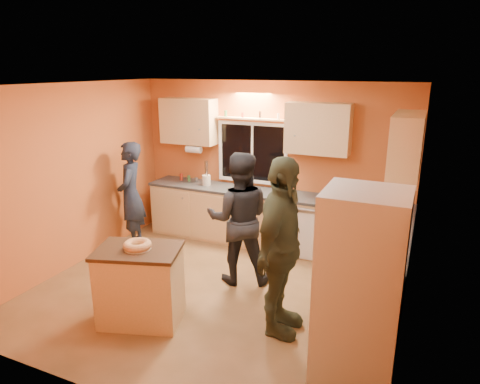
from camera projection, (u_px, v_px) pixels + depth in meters
The scene contains 14 objects.
ground at pixel (215, 292), 5.53m from camera, with size 4.50×4.50×0.00m, color brown.
room_shell at pixel (236, 164), 5.39m from camera, with size 4.54×4.04×2.61m.
back_counter at pixel (263, 218), 6.89m from camera, with size 4.23×0.62×0.90m.
right_counter at pixel (379, 272), 5.08m from camera, with size 0.62×1.84×0.90m.
refrigerator at pixel (360, 287), 3.84m from camera, with size 0.72×0.70×1.80m, color silver.
island at pixel (140, 285), 4.80m from camera, with size 1.06×0.87×0.88m.
bundt_pastry at pixel (137, 245), 4.67m from camera, with size 0.31×0.31×0.09m, color tan.
person_left at pixel (131, 195), 6.75m from camera, with size 0.62×0.41×1.70m, color black.
person_center at pixel (239, 219), 5.60m from camera, with size 0.86×0.67×1.77m, color black.
person_right at pixel (281, 248), 4.46m from camera, with size 1.15×0.48×1.95m, color #393E27.
mixing_bowl at pixel (332, 197), 6.33m from camera, with size 0.35×0.35×0.09m, color #312010.
utensil_crock at pixel (206, 180), 7.12m from camera, with size 0.14×0.14×0.17m, color beige.
potted_plant at pixel (379, 251), 4.19m from camera, with size 0.30×0.26×0.33m, color gray.
red_box at pixel (379, 231), 5.05m from camera, with size 0.16×0.12×0.07m, color maroon.
Camera 1 is at (2.30, -4.38, 2.80)m, focal length 32.00 mm.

